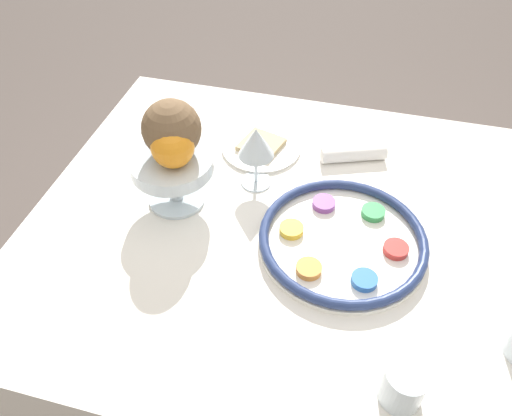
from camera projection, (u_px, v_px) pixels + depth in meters
ground_plane at (294, 390)px, 1.58m from camera, size 8.00×8.00×0.00m
dining_table at (302, 326)px, 1.31m from camera, size 1.19×0.93×0.76m
seder_plate at (343, 240)px, 0.99m from camera, size 0.34×0.34×0.03m
wine_glass at (256, 144)px, 1.06m from camera, size 0.08×0.08×0.15m
fruit_stand at (173, 169)px, 1.03m from camera, size 0.17×0.17×0.12m
orange_fruit at (172, 147)px, 0.97m from camera, size 0.09×0.09×0.09m
coconut at (172, 129)px, 0.98m from camera, size 0.12×0.12×0.12m
bread_plate at (261, 147)px, 1.21m from camera, size 0.19×0.19×0.02m
napkin_roll at (354, 154)px, 1.18m from camera, size 0.16×0.09×0.04m
cup_mid at (403, 386)px, 0.76m from camera, size 0.07×0.07×0.07m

